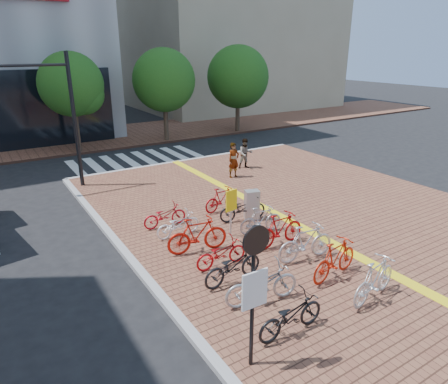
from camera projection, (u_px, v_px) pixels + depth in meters
ground at (287, 264)px, 12.21m from camera, size 120.00×120.00×0.00m
kerb_north at (191, 160)px, 23.22m from camera, size 14.00×0.25×0.15m
far_sidewalk at (96, 138)px, 28.87m from camera, size 70.00×8.00×0.15m
building_beige at (225, 21)px, 43.61m from camera, size 20.00×18.00×18.00m
crosswalk at (138, 160)px, 23.58m from camera, size 7.50×4.00×0.01m
street_trees at (178, 81)px, 27.21m from camera, size 16.20×4.60×6.35m
bike_0 at (291, 315)px, 8.91m from camera, size 1.80×0.64×0.95m
bike_1 at (262, 284)px, 9.99m from camera, size 2.09×1.05×1.05m
bike_2 at (233, 266)px, 10.89m from camera, size 1.90×0.77×0.98m
bike_3 at (221, 253)px, 11.68m from camera, size 1.65×0.61×0.86m
bike_4 at (197, 235)px, 12.47m from camera, size 2.02×0.89×1.17m
bike_5 at (178, 224)px, 13.60m from camera, size 1.64×0.63×0.85m
bike_6 at (165, 215)px, 14.33m from camera, size 1.61×0.60×0.84m
bike_7 at (374, 280)px, 10.09m from camera, size 1.97×0.85×1.15m
bike_8 at (335, 259)px, 11.08m from camera, size 1.95×0.80×1.14m
bike_9 at (306, 242)px, 12.00m from camera, size 1.98×0.79×1.16m
bike_10 at (280, 229)px, 12.91m from camera, size 1.87×0.56×1.12m
bike_11 at (261, 220)px, 13.80m from camera, size 1.67×0.67×0.98m
bike_12 at (243, 208)px, 14.82m from camera, size 1.91×0.98×0.96m
bike_13 at (222, 199)px, 15.72m from camera, size 1.64×0.63×0.96m
pedestrian_a at (234, 160)px, 19.68m from camera, size 0.67×0.47×1.74m
pedestrian_b at (246, 154)px, 21.20m from camera, size 0.92×0.80×1.60m
utility_box at (252, 205)px, 14.90m from camera, size 0.61×0.52×1.13m
yellow_sign at (231, 205)px, 13.29m from camera, size 0.46×0.14×1.69m
notice_sign at (254, 281)px, 7.47m from camera, size 0.58×0.13×3.13m
traffic_light_pole at (37, 98)px, 16.70m from camera, size 3.21×1.24×5.97m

